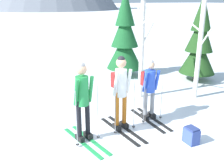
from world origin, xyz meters
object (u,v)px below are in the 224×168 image
birch_tree_slender (142,49)px  skier_in_white (121,89)px  backpack_on_snow_front (191,135)px  skier_in_green (83,98)px  birch_tree_tall (199,49)px  pine_tree_near (199,42)px  pine_tree_mid (125,37)px  skier_in_blue (149,86)px

birch_tree_slender → skier_in_white: bearing=-135.2°
birch_tree_slender → backpack_on_snow_front: (-0.57, -2.95, -1.40)m
skier_in_green → skier_in_white: skier_in_white is taller
birch_tree_tall → birch_tree_slender: (-1.56, 0.84, -0.02)m
skier_in_green → birch_tree_slender: (2.65, 1.75, 0.57)m
pine_tree_near → birch_tree_tall: 1.97m
skier_in_white → pine_tree_near: (4.62, 2.19, 0.45)m
birch_tree_slender → backpack_on_snow_front: size_ratio=7.99×
skier_in_green → birch_tree_slender: bearing=33.4°
pine_tree_mid → birch_tree_slender: pine_tree_mid is taller
backpack_on_snow_front → pine_tree_mid: bearing=76.0°
skier_in_green → birch_tree_tall: birch_tree_tall is taller
pine_tree_mid → pine_tree_near: bearing=-40.5°
skier_in_blue → birch_tree_tall: birch_tree_tall is taller
skier_in_white → backpack_on_snow_front: skier_in_white is taller
skier_in_blue → pine_tree_mid: bearing=69.3°
pine_tree_near → pine_tree_mid: 2.89m
birch_tree_slender → skier_in_green: bearing=-146.6°
pine_tree_mid → birch_tree_tall: size_ratio=1.13×
birch_tree_tall → backpack_on_snow_front: (-2.13, -2.11, -1.43)m
birch_tree_tall → skier_in_blue: bearing=-164.4°
skier_in_blue → pine_tree_near: size_ratio=0.49×
skier_in_green → skier_in_blue: size_ratio=1.12×
skier_in_blue → skier_in_green: bearing=-171.9°
skier_in_green → skier_in_white: bearing=6.0°
skier_in_green → pine_tree_mid: 5.42m
skier_in_white → birch_tree_slender: size_ratio=0.61×
skier_in_white → skier_in_blue: bearing=10.3°
skier_in_green → pine_tree_mid: size_ratio=0.52×
birch_tree_tall → birch_tree_slender: bearing=151.7°
skier_in_green → pine_tree_near: bearing=22.2°
pine_tree_near → pine_tree_mid: size_ratio=0.94×
skier_in_green → pine_tree_near: 6.08m
skier_in_white → backpack_on_snow_front: bearing=-50.3°
skier_in_white → pine_tree_mid: 4.76m
pine_tree_near → birch_tree_tall: size_ratio=1.06×
skier_in_blue → birch_tree_slender: size_ratio=0.54×
birch_tree_slender → pine_tree_near: bearing=10.3°
birch_tree_slender → backpack_on_snow_front: 3.32m
skier_in_green → backpack_on_snow_front: (2.08, -1.20, -0.84)m
pine_tree_near → birch_tree_slender: size_ratio=1.09×
skier_in_white → birch_tree_slender: 2.39m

